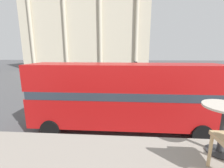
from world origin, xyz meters
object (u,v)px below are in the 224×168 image
at_px(traffic_light_near, 111,82).
at_px(pedestrian_yellow, 156,74).
at_px(cafe_dining_table, 224,119).
at_px(double_decker_bus, 124,94).
at_px(car_white, 96,72).
at_px(plaza_building_left, 88,26).
at_px(pedestrian_black, 90,70).
at_px(traffic_light_mid, 135,72).
at_px(pedestrian_grey, 113,74).
at_px(pedestrian_white, 80,85).

height_order(traffic_light_near, pedestrian_yellow, traffic_light_near).
bearing_deg(cafe_dining_table, double_decker_bus, 101.11).
xyz_separation_m(cafe_dining_table, car_white, (-7.09, 29.69, -3.22)).
height_order(plaza_building_left, car_white, plaza_building_left).
bearing_deg(car_white, cafe_dining_table, -17.72).
height_order(double_decker_bus, pedestrian_yellow, double_decker_bus).
xyz_separation_m(pedestrian_black, pedestrian_yellow, (13.84, -6.48, 0.01)).
distance_m(double_decker_bus, pedestrian_black, 26.90).
relative_size(double_decker_bus, cafe_dining_table, 15.33).
bearing_deg(traffic_light_near, pedestrian_yellow, 65.15).
distance_m(traffic_light_mid, pedestrian_yellow, 10.78).
bearing_deg(pedestrian_grey, cafe_dining_table, 162.52).
bearing_deg(car_white, pedestrian_black, -177.50).
xyz_separation_m(traffic_light_mid, pedestrian_grey, (-3.27, 8.90, -1.48)).
bearing_deg(double_decker_bus, pedestrian_black, 101.84).
bearing_deg(pedestrian_black, pedestrian_white, 127.08).
xyz_separation_m(traffic_light_near, pedestrian_grey, (-0.77, 14.93, -1.36)).
height_order(car_white, pedestrian_grey, pedestrian_grey).
bearing_deg(pedestrian_white, car_white, -70.50).
xyz_separation_m(pedestrian_white, pedestrian_grey, (3.47, 9.79, 0.06)).
xyz_separation_m(traffic_light_mid, pedestrian_yellow, (4.72, 9.56, -1.56)).
bearing_deg(car_white, double_decker_bus, -17.05).
xyz_separation_m(double_decker_bus, pedestrian_grey, (-1.78, 18.61, -1.30)).
xyz_separation_m(double_decker_bus, traffic_light_mid, (1.49, 9.71, 0.18)).
height_order(double_decker_bus, cafe_dining_table, double_decker_bus).
relative_size(double_decker_bus, traffic_light_mid, 2.89).
relative_size(traffic_light_near, car_white, 0.88).
relative_size(pedestrian_white, pedestrian_black, 1.02).
distance_m(plaza_building_left, pedestrian_yellow, 28.53).
bearing_deg(pedestrian_grey, pedestrian_white, 136.03).
distance_m(traffic_light_mid, car_white, 15.21).
bearing_deg(plaza_building_left, car_white, -73.14).
bearing_deg(car_white, pedestrian_yellow, 41.75).
distance_m(traffic_light_near, pedestrian_yellow, 17.24).
bearing_deg(cafe_dining_table, pedestrian_black, 105.41).
bearing_deg(pedestrian_yellow, cafe_dining_table, 178.34).
xyz_separation_m(cafe_dining_table, pedestrian_grey, (-3.11, 25.34, -2.87)).
relative_size(car_white, pedestrian_black, 2.51).
bearing_deg(pedestrian_grey, car_white, 18.04).
distance_m(double_decker_bus, plaza_building_left, 41.73).
bearing_deg(pedestrian_yellow, pedestrian_black, 73.89).
bearing_deg(pedestrian_yellow, plaza_building_left, 49.53).
xyz_separation_m(traffic_light_near, pedestrian_white, (-4.24, 5.14, -1.43)).
height_order(double_decker_bus, pedestrian_grey, double_decker_bus).
bearing_deg(double_decker_bus, pedestrian_white, 116.11).
relative_size(car_white, pedestrian_grey, 2.32).
bearing_deg(pedestrian_grey, traffic_light_mid, 175.70).
distance_m(plaza_building_left, traffic_light_near, 38.04).
relative_size(car_white, pedestrian_yellow, 2.49).
distance_m(double_decker_bus, traffic_light_near, 3.82).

